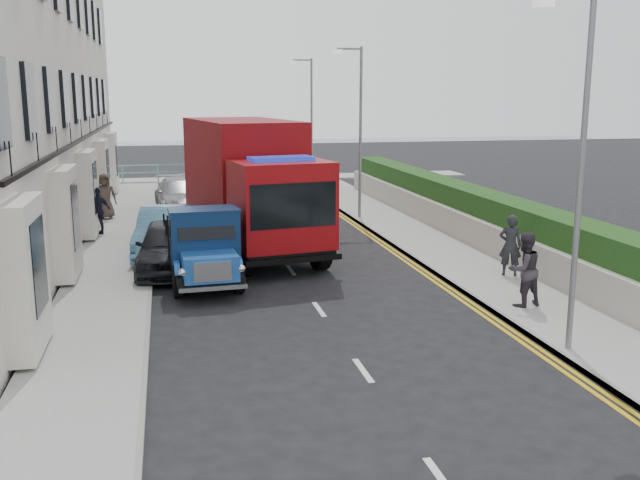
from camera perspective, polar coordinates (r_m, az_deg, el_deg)
The scene contains 21 objects.
ground at distance 15.60m, azimuth 1.47°, elevation -7.71°, with size 120.00×120.00×0.00m, color black.
pavement_west at distance 23.91m, azimuth -15.98°, elevation -1.14°, with size 2.40×38.00×0.12m, color gray.
pavement_east at distance 25.42m, azimuth 8.33°, elevation -0.07°, with size 2.60×38.00×0.12m, color gray.
promenade at distance 43.74m, azimuth -7.54°, elevation 4.85°, with size 30.00×2.50×0.12m, color gray.
sea_plane at distance 74.56m, azimuth -9.54°, elevation 7.52°, with size 120.00×120.00×0.00m, color slate.
garden_east at distance 25.99m, azimuth 12.33°, elevation 1.93°, with size 1.45×28.00×1.75m.
seafront_railing at distance 42.89m, azimuth -7.46°, elevation 5.42°, with size 13.00×0.08×1.11m.
lamp_near at distance 14.54m, azimuth 19.83°, elevation 6.34°, with size 1.23×0.18×7.00m.
lamp_mid at distance 29.34m, azimuth 3.03°, elevation 9.35°, with size 1.23×0.18×7.00m.
lamp_far at distance 39.08m, azimuth -0.86°, elevation 9.94°, with size 1.23×0.18×7.00m.
bedford_lorry at distance 19.39m, azimuth -9.24°, elevation -0.94°, with size 2.06×4.67×2.16m.
red_lorry at distance 23.66m, azimuth -5.62°, elevation 4.61°, with size 4.05×8.55×4.30m.
parked_car_front at distance 21.41m, azimuth -12.01°, elevation -0.50°, with size 1.79×4.44×1.51m, color black.
parked_car_mid at distance 23.64m, azimuth -12.22°, elevation 0.67°, with size 1.63×4.69×1.54m, color #5FA3CC.
parked_car_rear at distance 31.91m, azimuth -11.01°, elevation 3.49°, with size 2.12×5.22×1.52m, color #999A9E.
seafront_car_left at distance 41.60m, azimuth -9.10°, elevation 5.26°, with size 2.13×4.62×1.28m, color black.
seafront_car_right at distance 39.43m, azimuth -5.97°, elevation 5.13°, with size 1.73×4.30×1.47m, color silver.
pedestrian_east_near at distance 20.68m, azimuth 14.98°, elevation -0.41°, with size 0.63×0.42×1.74m, color black.
pedestrian_east_far at distance 17.81m, azimuth 16.02°, elevation -2.28°, with size 0.88×0.68×1.80m, color #322B35.
pedestrian_west_near at distance 27.05m, azimuth -17.35°, elevation 2.24°, with size 1.02×0.43×1.75m, color black.
pedestrian_west_far at distance 30.39m, azimuth -16.82°, elevation 3.37°, with size 0.91×0.59×1.87m, color #3E362D.
Camera 1 is at (-3.49, -14.30, 5.17)m, focal length 40.00 mm.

